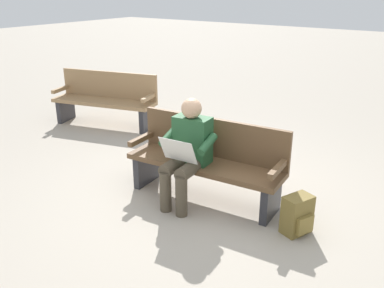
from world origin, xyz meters
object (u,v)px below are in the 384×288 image
person_seated (187,150)px  bench_near (207,159)px  backpack (298,215)px  bench_far (106,98)px

person_seated → bench_near: bearing=-117.3°
bench_near → person_seated: size_ratio=1.56×
backpack → person_seated: bearing=5.4°
person_seated → bench_far: bearing=-32.4°
backpack → bench_far: size_ratio=0.21×
bench_near → backpack: size_ratio=4.67×
backpack → bench_far: bench_far is taller
backpack → bench_far: bearing=-18.2°
bench_near → person_seated: (0.10, 0.24, 0.17)m
bench_near → bench_far: (2.88, -1.20, 0.00)m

